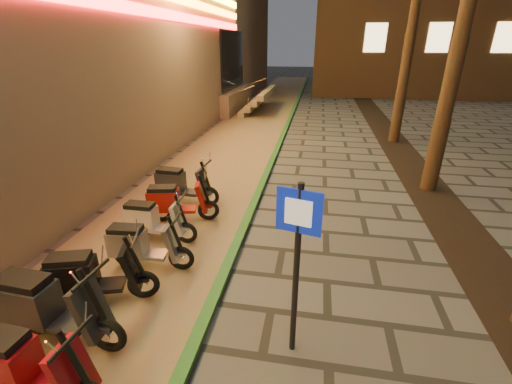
% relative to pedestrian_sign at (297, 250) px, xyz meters
% --- Properties ---
extents(parking_strip, '(3.40, 60.00, 0.01)m').
position_rel_pedestrian_sign_xyz_m(parking_strip, '(-2.96, 8.97, -1.50)').
color(parking_strip, '#8C7251').
rests_on(parking_strip, ground).
extents(green_curb, '(0.18, 60.00, 0.10)m').
position_rel_pedestrian_sign_xyz_m(green_curb, '(-1.26, 8.97, -1.46)').
color(green_curb, '#296A28').
rests_on(green_curb, ground).
extents(planting_strip, '(1.20, 40.00, 0.02)m').
position_rel_pedestrian_sign_xyz_m(planting_strip, '(3.24, 3.97, -1.50)').
color(planting_strip, black).
rests_on(planting_strip, ground).
extents(pedestrian_sign, '(0.50, 0.15, 2.33)m').
position_rel_pedestrian_sign_xyz_m(pedestrian_sign, '(0.00, 0.00, 0.00)').
color(pedestrian_sign, black).
rests_on(pedestrian_sign, ground).
extents(scooter_4, '(1.64, 0.58, 1.16)m').
position_rel_pedestrian_sign_xyz_m(scooter_4, '(-2.78, -1.19, -1.01)').
color(scooter_4, black).
rests_on(scooter_4, ground).
extents(scooter_5, '(1.77, 0.62, 1.25)m').
position_rel_pedestrian_sign_xyz_m(scooter_5, '(-3.16, -0.39, -0.97)').
color(scooter_5, black).
rests_on(scooter_5, ground).
extents(scooter_6, '(1.56, 0.83, 1.11)m').
position_rel_pedestrian_sign_xyz_m(scooter_6, '(-3.05, 0.36, -1.03)').
color(scooter_6, black).
rests_on(scooter_6, ground).
extents(scooter_7, '(1.49, 0.53, 1.05)m').
position_rel_pedestrian_sign_xyz_m(scooter_7, '(-2.74, 1.32, -1.06)').
color(scooter_7, black).
rests_on(scooter_7, ground).
extents(scooter_8, '(1.46, 0.51, 1.03)m').
position_rel_pedestrian_sign_xyz_m(scooter_8, '(-2.96, 2.22, -1.06)').
color(scooter_8, black).
rests_on(scooter_8, ground).
extents(scooter_9, '(1.54, 0.73, 1.09)m').
position_rel_pedestrian_sign_xyz_m(scooter_9, '(-2.84, 3.06, -1.04)').
color(scooter_9, black).
rests_on(scooter_9, ground).
extents(scooter_10, '(1.59, 0.56, 1.12)m').
position_rel_pedestrian_sign_xyz_m(scooter_10, '(-3.08, 4.02, -1.02)').
color(scooter_10, black).
rests_on(scooter_10, ground).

